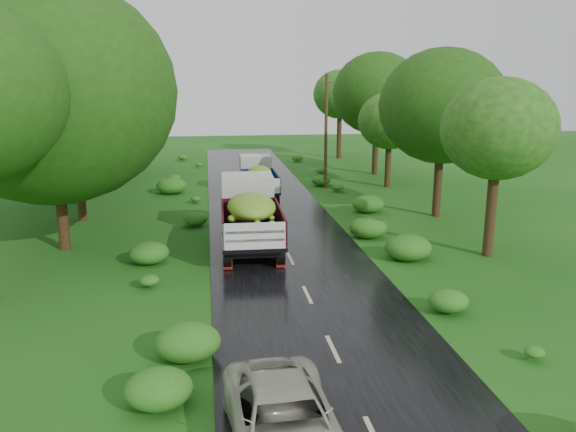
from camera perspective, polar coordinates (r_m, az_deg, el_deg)
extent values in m
plane|color=#144E10|center=(15.78, 4.59, -13.36)|extent=(120.00, 120.00, 0.00)
cube|color=black|center=(20.26, 1.48, -6.97)|extent=(6.50, 80.00, 0.02)
cube|color=#BFB78C|center=(15.77, 4.59, -13.29)|extent=(0.12, 1.60, 0.00)
cube|color=#BFB78C|center=(19.34, 1.97, -7.97)|extent=(0.12, 1.60, 0.00)
cube|color=#BFB78C|center=(23.06, 0.23, -4.33)|extent=(0.12, 1.60, 0.00)
cube|color=#BFB78C|center=(26.85, -1.02, -1.70)|extent=(0.12, 1.60, 0.00)
cube|color=#BFB78C|center=(30.70, -1.95, 0.27)|extent=(0.12, 1.60, 0.00)
cube|color=#BFB78C|center=(34.58, -2.67, 1.80)|extent=(0.12, 1.60, 0.00)
cube|color=#BFB78C|center=(38.49, -3.25, 3.02)|extent=(0.12, 1.60, 0.00)
cube|color=#BFB78C|center=(42.41, -3.72, 4.02)|extent=(0.12, 1.60, 0.00)
cube|color=#BFB78C|center=(46.35, -4.12, 4.84)|extent=(0.12, 1.60, 0.00)
cube|color=#BFB78C|center=(50.30, -4.45, 5.54)|extent=(0.12, 1.60, 0.00)
cube|color=#BFB78C|center=(54.25, -4.73, 6.13)|extent=(0.12, 1.60, 0.00)
cube|color=black|center=(24.28, -3.83, -1.77)|extent=(1.98, 6.02, 0.30)
cylinder|color=black|center=(26.40, -6.31, -0.92)|extent=(0.32, 1.07, 1.06)
cylinder|color=black|center=(26.48, -1.85, -0.79)|extent=(0.32, 1.07, 1.06)
cylinder|color=black|center=(22.99, -6.21, -3.13)|extent=(0.32, 1.07, 1.06)
cylinder|color=black|center=(23.10, -1.09, -2.98)|extent=(0.32, 1.07, 1.06)
cylinder|color=black|center=(21.96, -6.17, -3.95)|extent=(0.32, 1.07, 1.06)
cylinder|color=black|center=(22.06, -0.81, -3.78)|extent=(0.32, 1.07, 1.06)
cube|color=maroon|center=(21.69, -6.14, -4.83)|extent=(0.36, 0.05, 0.48)
cube|color=maroon|center=(21.79, -0.71, -4.65)|extent=(0.36, 0.05, 0.48)
cube|color=silver|center=(26.33, -4.14, 2.04)|extent=(2.39, 2.07, 2.02)
cube|color=black|center=(23.15, -3.69, -1.95)|extent=(2.55, 4.62, 0.17)
cube|color=#4A0D14|center=(22.97, -6.65, -0.62)|extent=(0.20, 4.56, 1.01)
cube|color=#4A0D14|center=(23.08, -0.79, -0.46)|extent=(0.20, 4.56, 1.01)
cube|color=#4A0D14|center=(25.17, -3.99, 0.71)|extent=(2.44, 0.14, 1.01)
cube|color=silver|center=(20.83, -3.38, -2.05)|extent=(2.44, 0.14, 1.01)
ellipsoid|color=#548518|center=(22.85, -3.74, 1.00)|extent=(2.14, 3.88, 1.06)
cube|color=black|center=(34.68, -3.02, 2.77)|extent=(1.55, 5.03, 0.25)
cylinder|color=black|center=(36.43, -4.64, 3.07)|extent=(0.25, 0.89, 0.89)
cylinder|color=black|center=(36.58, -1.93, 3.15)|extent=(0.25, 0.89, 0.89)
cylinder|color=black|center=(33.52, -4.31, 2.13)|extent=(0.25, 0.89, 0.89)
cylinder|color=black|center=(33.68, -1.36, 2.22)|extent=(0.25, 0.89, 0.89)
cylinder|color=black|center=(32.63, -4.19, 1.81)|extent=(0.25, 0.89, 0.89)
cylinder|color=black|center=(32.79, -1.17, 1.91)|extent=(0.25, 0.89, 0.89)
cube|color=maroon|center=(32.37, -4.15, 1.36)|extent=(0.30, 0.04, 0.40)
cube|color=maroon|center=(32.54, -1.10, 1.46)|extent=(0.30, 0.04, 0.40)
cube|color=silver|center=(36.48, -3.33, 4.87)|extent=(1.97, 1.70, 1.70)
cube|color=black|center=(33.73, -2.87, 2.80)|extent=(2.06, 3.84, 0.14)
cube|color=navy|center=(33.56, -4.57, 3.58)|extent=(0.08, 3.84, 0.85)
cube|color=navy|center=(33.74, -1.20, 3.67)|extent=(0.08, 3.84, 0.85)
cube|color=navy|center=(35.48, -3.17, 4.16)|extent=(2.05, 0.07, 0.85)
cube|color=silver|center=(31.79, -2.56, 3.04)|extent=(2.05, 0.07, 0.85)
ellipsoid|color=#548518|center=(33.55, -2.89, 4.53)|extent=(1.73, 3.23, 0.89)
imported|color=#B4B1A0|center=(11.65, -0.35, -20.27)|extent=(2.35, 4.73, 1.29)
cylinder|color=#382616|center=(37.76, 3.88, 8.55)|extent=(0.26, 0.26, 7.54)
cube|color=#382616|center=(37.61, 3.96, 13.41)|extent=(1.27, 0.53, 0.09)
cylinder|color=black|center=(25.44, -22.41, 5.07)|extent=(0.46, 0.46, 7.58)
ellipsoid|color=#1D460D|center=(25.22, -23.02, 11.55)|extent=(4.52, 4.52, 4.07)
cylinder|color=black|center=(30.55, -20.63, 5.86)|extent=(0.45, 0.45, 6.89)
ellipsoid|color=#1D460D|center=(30.34, -21.05, 10.76)|extent=(4.06, 4.06, 3.66)
cylinder|color=black|center=(36.71, -21.82, 7.64)|extent=(0.47, 0.47, 7.77)
ellipsoid|color=#1D460D|center=(36.56, -22.24, 12.23)|extent=(4.13, 4.13, 3.72)
cylinder|color=black|center=(41.23, -18.47, 7.99)|extent=(0.45, 0.45, 7.07)
ellipsoid|color=#1D460D|center=(41.07, -18.76, 11.71)|extent=(3.43, 3.43, 3.09)
cylinder|color=black|center=(44.66, -19.39, 8.46)|extent=(0.46, 0.46, 7.30)
ellipsoid|color=#1D460D|center=(44.53, -19.67, 12.01)|extent=(4.08, 4.08, 3.67)
cylinder|color=black|center=(49.72, -16.23, 8.98)|extent=(0.45, 0.45, 7.00)
ellipsoid|color=#1D460D|center=(49.59, -16.44, 12.04)|extent=(3.75, 3.75, 3.38)
cylinder|color=black|center=(24.27, 20.13, 2.98)|extent=(0.42, 0.42, 5.98)
ellipsoid|color=#185214|center=(23.99, 20.58, 8.31)|extent=(3.01, 3.01, 2.71)
cylinder|color=black|center=(30.65, 15.14, 6.03)|extent=(0.44, 0.44, 6.61)
ellipsoid|color=#185214|center=(30.43, 15.44, 10.71)|extent=(3.62, 3.62, 3.26)
cylinder|color=black|center=(38.60, 10.18, 6.65)|extent=(0.40, 0.40, 5.09)
ellipsoid|color=#185214|center=(38.42, 10.30, 9.52)|extent=(2.91, 2.91, 2.62)
cylinder|color=black|center=(43.71, 8.94, 8.74)|extent=(0.45, 0.45, 6.95)
ellipsoid|color=#185214|center=(43.56, 9.07, 12.20)|extent=(3.69, 3.69, 3.32)
cylinder|color=black|center=(52.38, 5.24, 9.47)|extent=(0.44, 0.44, 6.62)
ellipsoid|color=#185214|center=(52.25, 5.31, 12.22)|extent=(3.13, 3.13, 2.82)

